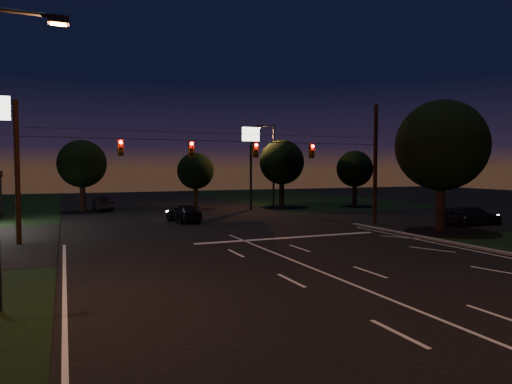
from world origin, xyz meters
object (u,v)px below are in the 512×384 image
car_cross (471,216)px  car_oncoming_b (103,203)px  tree_right_near (440,147)px  car_oncoming_a (184,213)px  utility_pole_right (374,224)px

car_cross → car_oncoming_b: bearing=46.8°
tree_right_near → car_oncoming_a: (-14.53, 11.87, -4.96)m
utility_pole_right → car_cross: 7.11m
car_oncoming_a → car_cross: size_ratio=0.85×
car_oncoming_b → utility_pole_right: bearing=127.2°
car_oncoming_b → car_oncoming_a: bearing=106.5°
utility_pole_right → car_cross: size_ratio=1.84×
utility_pole_right → car_oncoming_a: (-13.00, 7.04, 0.71)m
car_cross → tree_right_near: bearing=108.5°
utility_pole_right → tree_right_near: bearing=-72.5°
car_oncoming_a → car_oncoming_b: size_ratio=0.92×
tree_right_near → car_oncoming_b: (-19.62, 24.94, -4.93)m
car_cross → car_oncoming_a: bearing=62.4°
tree_right_near → car_cross: size_ratio=1.79×
utility_pole_right → tree_right_near: tree_right_near is taller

